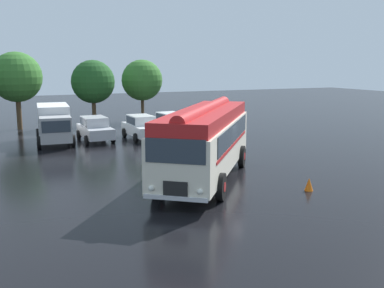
{
  "coord_description": "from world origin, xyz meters",
  "views": [
    {
      "loc": [
        -9.31,
        -18.41,
        5.3
      ],
      "look_at": [
        -0.41,
        1.26,
        1.4
      ],
      "focal_mm": 42.0,
      "sensor_mm": 36.0,
      "label": 1
    }
  ],
  "objects_px": {
    "vintage_bus": "(205,139)",
    "car_mid_left": "(141,127)",
    "traffic_cone": "(309,184)",
    "car_mid_right": "(171,124)",
    "box_van": "(54,123)",
    "car_near_left": "(95,129)"
  },
  "relations": [
    {
      "from": "car_mid_left",
      "to": "car_mid_right",
      "type": "distance_m",
      "value": 2.67
    },
    {
      "from": "box_van",
      "to": "traffic_cone",
      "type": "xyz_separation_m",
      "value": [
        8.15,
        -16.49,
        -1.09
      ]
    },
    {
      "from": "car_near_left",
      "to": "car_mid_left",
      "type": "xyz_separation_m",
      "value": [
        3.19,
        -0.48,
        0.0
      ]
    },
    {
      "from": "vintage_bus",
      "to": "traffic_cone",
      "type": "xyz_separation_m",
      "value": [
        3.13,
        -3.55,
        -1.62
      ]
    },
    {
      "from": "car_near_left",
      "to": "car_mid_right",
      "type": "distance_m",
      "value": 5.76
    },
    {
      "from": "car_near_left",
      "to": "box_van",
      "type": "bearing_deg",
      "value": 169.96
    },
    {
      "from": "car_mid_left",
      "to": "car_near_left",
      "type": "bearing_deg",
      "value": 171.36
    },
    {
      "from": "car_mid_left",
      "to": "car_mid_right",
      "type": "height_order",
      "value": "same"
    },
    {
      "from": "vintage_bus",
      "to": "car_mid_right",
      "type": "relative_size",
      "value": 2.18
    },
    {
      "from": "car_mid_left",
      "to": "traffic_cone",
      "type": "height_order",
      "value": "car_mid_left"
    },
    {
      "from": "vintage_bus",
      "to": "car_near_left",
      "type": "xyz_separation_m",
      "value": [
        -2.38,
        12.47,
        -1.05
      ]
    },
    {
      "from": "vintage_bus",
      "to": "car_mid_right",
      "type": "xyz_separation_m",
      "value": [
        3.38,
        12.7,
        -1.05
      ]
    },
    {
      "from": "car_mid_right",
      "to": "box_van",
      "type": "relative_size",
      "value": 0.73
    },
    {
      "from": "vintage_bus",
      "to": "traffic_cone",
      "type": "distance_m",
      "value": 5.0
    },
    {
      "from": "vintage_bus",
      "to": "car_mid_left",
      "type": "relative_size",
      "value": 2.23
    },
    {
      "from": "vintage_bus",
      "to": "box_van",
      "type": "height_order",
      "value": "vintage_bus"
    },
    {
      "from": "car_mid_left",
      "to": "box_van",
      "type": "distance_m",
      "value": 5.94
    },
    {
      "from": "car_near_left",
      "to": "car_mid_right",
      "type": "relative_size",
      "value": 0.98
    },
    {
      "from": "car_mid_right",
      "to": "box_van",
      "type": "xyz_separation_m",
      "value": [
        -8.41,
        0.24,
        0.52
      ]
    },
    {
      "from": "car_near_left",
      "to": "box_van",
      "type": "xyz_separation_m",
      "value": [
        -2.65,
        0.47,
        0.52
      ]
    },
    {
      "from": "traffic_cone",
      "to": "car_mid_left",
      "type": "bearing_deg",
      "value": 98.47
    },
    {
      "from": "car_mid_right",
      "to": "car_near_left",
      "type": "bearing_deg",
      "value": -177.75
    }
  ]
}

